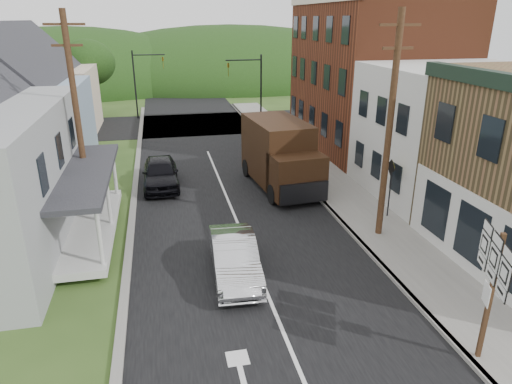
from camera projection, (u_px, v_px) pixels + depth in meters
ground at (269, 298)px, 15.00m from camera, size 120.00×120.00×0.00m
road at (225, 192)px, 24.13m from camera, size 9.00×90.00×0.02m
cross_road at (196, 124)px, 39.66m from camera, size 60.00×9.00×0.02m
sidewalk_right at (344, 196)px, 23.43m from camera, size 2.80×55.00×0.15m
curb_right at (319, 198)px, 23.17m from camera, size 0.20×55.00×0.15m
curb_left at (133, 213)px, 21.38m from camera, size 0.30×55.00×0.12m
storefront_white at (453, 132)px, 22.90m from camera, size 8.00×7.00×6.50m
storefront_red at (372, 75)px, 30.95m from camera, size 8.00×12.00×10.00m
house_blue at (22, 107)px, 27.06m from camera, size 7.14×8.16×7.28m
house_cream at (46, 86)px, 35.18m from camera, size 7.14×8.16×7.28m
utility_pole_right at (389, 128)px, 17.63m from camera, size 1.60×0.26×9.00m
utility_pole_left at (77, 118)px, 19.37m from camera, size 1.60×0.26×9.00m
traffic_signal_right at (252, 84)px, 35.97m from camera, size 2.87×0.20×6.00m
traffic_signal_left at (142, 76)px, 40.68m from camera, size 2.87×0.20×6.00m
tree_left_d at (88, 63)px, 40.73m from camera, size 4.80×4.80×6.94m
forested_ridge at (179, 83)px, 65.24m from camera, size 90.00×30.00×16.00m
silver_sedan at (235, 258)px, 16.05m from camera, size 1.74×4.47×1.45m
dark_sedan at (161, 173)px, 24.63m from camera, size 1.89×4.64×1.58m
delivery_van at (280, 155)px, 24.25m from camera, size 3.18×6.61×3.58m
route_sign_cluster at (492, 279)px, 11.39m from camera, size 0.80×1.97×3.65m
warning_sign at (391, 180)px, 20.27m from camera, size 0.11×0.75×2.71m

